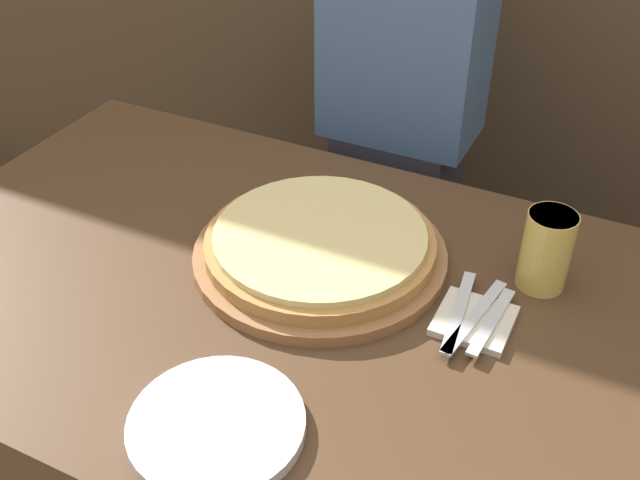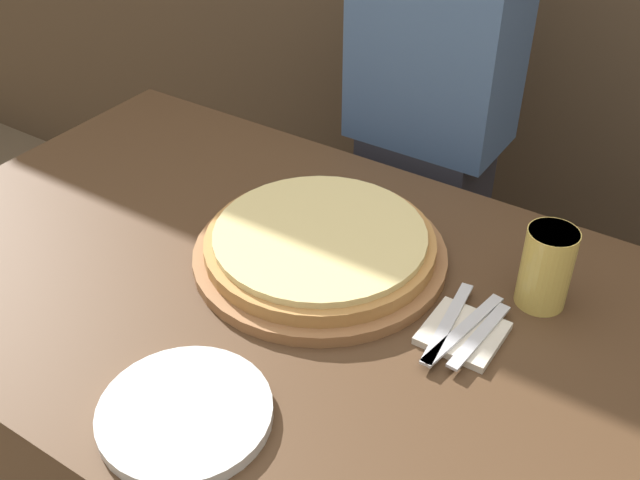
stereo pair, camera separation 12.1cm
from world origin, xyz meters
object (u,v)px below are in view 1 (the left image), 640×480
Objects in this scene: spoon at (491,321)px; pizza_on_board at (320,247)px; beer_glass at (547,247)px; diner_person at (398,155)px; dinner_plate at (214,424)px; fork at (459,311)px; dinner_knife at (475,316)px.

pizza_on_board is at bearing 172.59° from spoon.
diner_person is at bearing 133.55° from beer_glass.
pizza_on_board reaches higher than dinner_plate.
fork is at bearing -8.87° from pizza_on_board.
fork is 0.03m from dinner_knife.
dinner_knife is (0.03, 0.00, 0.00)m from fork.
beer_glass is 0.57m from dinner_plate.
beer_glass is at bearing 73.46° from spoon.
diner_person reaches higher than dinner_knife.
diner_person is at bearing 96.32° from pizza_on_board.
pizza_on_board is 2.19× the size of dinner_knife.
dinner_plate is 0.90m from diner_person.
spoon is at bearing 0.00° from dinner_knife.
fork is (0.25, -0.04, -0.01)m from pizza_on_board.
spoon is (0.02, 0.00, 0.00)m from dinner_knife.
spoon is (0.05, 0.00, 0.00)m from fork.
pizza_on_board is 0.30m from spoon.
pizza_on_board is at bearing 171.93° from dinner_knife.
dinner_knife is at bearing -59.13° from diner_person.
diner_person reaches higher than dinner_plate.
dinner_knife is 0.02m from spoon.
beer_glass reaches higher than dinner_plate.
beer_glass reaches higher than fork.
pizza_on_board is 0.25m from fork.
fork is at bearing 57.43° from dinner_plate.
fork is at bearing 180.00° from dinner_knife.
dinner_plate reaches higher than fork.
pizza_on_board is at bearing -83.68° from diner_person.
fork is at bearing -61.07° from diner_person.
spoon is at bearing 0.00° from fork.
diner_person is at bearing 118.93° from fork.
dinner_plate is at bearing -122.84° from beer_glass.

